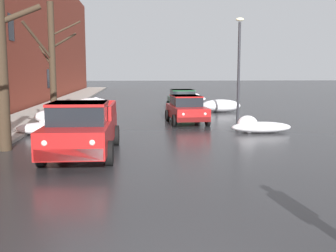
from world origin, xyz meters
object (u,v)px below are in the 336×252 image
object	(u,v)px
bare_tree_second_along_sidewalk	(1,54)
sedan_red_parked_kerbside_close	(186,109)
sedan_green_parked_kerbside_mid	(183,100)
street_lamp_post	(239,63)
pickup_truck_red_approaching_near_lane	(82,128)
bare_tree_mid_block	(52,59)

from	to	relation	value
bare_tree_second_along_sidewalk	sedan_red_parked_kerbside_close	xyz separation A→B (m)	(7.01, 6.66, -2.48)
sedan_green_parked_kerbside_mid	street_lamp_post	world-z (taller)	street_lamp_post
sedan_green_parked_kerbside_mid	sedan_red_parked_kerbside_close	bearing A→B (deg)	-94.53
pickup_truck_red_approaching_near_lane	sedan_green_parked_kerbside_mid	xyz separation A→B (m)	(4.77, 13.98, -0.13)
pickup_truck_red_approaching_near_lane	sedan_red_parked_kerbside_close	distance (m)	8.80
bare_tree_second_along_sidewalk	sedan_green_parked_kerbside_mid	bearing A→B (deg)	59.91
bare_tree_second_along_sidewalk	sedan_green_parked_kerbside_mid	size ratio (longest dim) A/B	1.54
sedan_red_parked_kerbside_close	bare_tree_second_along_sidewalk	bearing A→B (deg)	-136.47
sedan_red_parked_kerbside_close	sedan_green_parked_kerbside_mid	world-z (taller)	same
sedan_red_parked_kerbside_close	street_lamp_post	distance (m)	3.91
sedan_red_parked_kerbside_close	sedan_green_parked_kerbside_mid	xyz separation A→B (m)	(0.50, 6.29, 0.00)
bare_tree_mid_block	sedan_red_parked_kerbside_close	world-z (taller)	bare_tree_mid_block
pickup_truck_red_approaching_near_lane	sedan_red_parked_kerbside_close	bearing A→B (deg)	60.98
bare_tree_mid_block	sedan_green_parked_kerbside_mid	size ratio (longest dim) A/B	1.55
pickup_truck_red_approaching_near_lane	sedan_green_parked_kerbside_mid	bearing A→B (deg)	71.18
sedan_red_parked_kerbside_close	bare_tree_mid_block	bearing A→B (deg)	166.09
pickup_truck_red_approaching_near_lane	sedan_green_parked_kerbside_mid	size ratio (longest dim) A/B	1.35
sedan_green_parked_kerbside_mid	street_lamp_post	distance (m)	6.22
bare_tree_second_along_sidewalk	pickup_truck_red_approaching_near_lane	xyz separation A→B (m)	(2.74, -1.03, -2.35)
bare_tree_second_along_sidewalk	street_lamp_post	size ratio (longest dim) A/B	1.14
bare_tree_mid_block	sedan_green_parked_kerbside_mid	distance (m)	9.15
bare_tree_mid_block	sedan_green_parked_kerbside_mid	xyz separation A→B (m)	(7.52, 4.55, -2.54)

